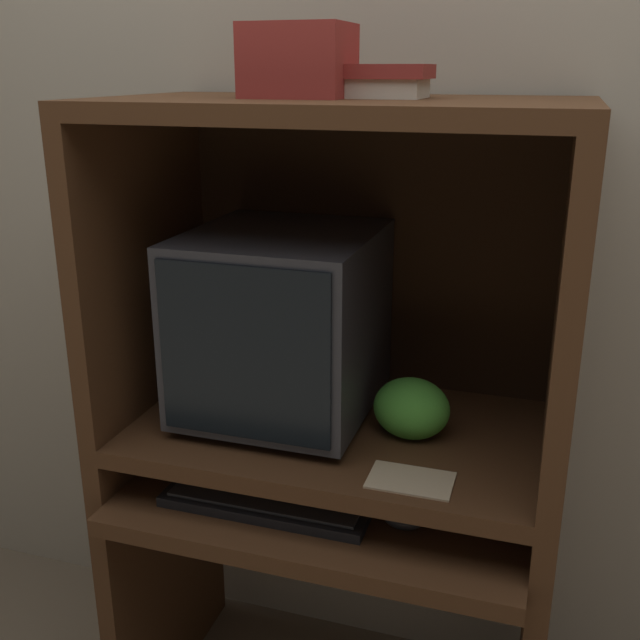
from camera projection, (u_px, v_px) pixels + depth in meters
wall_back at (380, 151)px, 1.69m from camera, size 6.00×0.06×2.60m
desk_base at (331, 583)px, 1.65m from camera, size 0.90×0.57×0.65m
desk_monitor_shelf at (337, 436)px, 1.57m from camera, size 0.90×0.52×0.12m
hutch_upper at (344, 220)px, 1.46m from camera, size 0.90×0.52×0.65m
crt_monitor at (282, 322)px, 1.56m from camera, size 0.37×0.42×0.39m
keyboard at (267, 501)px, 1.48m from camera, size 0.42×0.13×0.03m
mouse at (403, 519)px, 1.42m from camera, size 0.08×0.05×0.03m
snack_bag at (411, 408)px, 1.49m from camera, size 0.15×0.12×0.13m
book_stack at (379, 81)px, 1.35m from camera, size 0.18×0.14×0.06m
paper_card at (411, 480)px, 1.35m from camera, size 0.15×0.10×0.00m
storage_box at (299, 61)px, 1.34m from camera, size 0.18×0.16×0.13m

